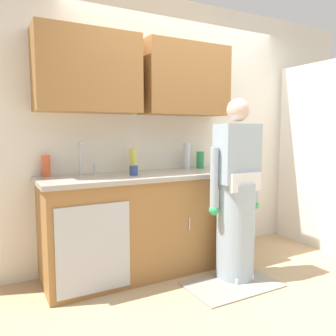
% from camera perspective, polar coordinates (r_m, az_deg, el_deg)
% --- Properties ---
extents(ground_plane, '(9.00, 9.00, 0.00)m').
position_cam_1_polar(ground_plane, '(3.18, 11.75, -18.79)').
color(ground_plane, tan).
extents(kitchen_wall_with_uppers, '(4.80, 0.44, 2.70)m').
position_cam_1_polar(kitchen_wall_with_uppers, '(3.64, 0.30, 8.34)').
color(kitchen_wall_with_uppers, silver).
rests_on(kitchen_wall_with_uppers, ground).
extents(closet_door_panel, '(0.04, 1.10, 2.10)m').
position_cam_1_polar(closet_door_panel, '(4.23, 23.66, 1.75)').
color(closet_door_panel, silver).
rests_on(closet_door_panel, ground).
extents(counter_cabinet, '(1.90, 0.62, 0.90)m').
position_cam_1_polar(counter_cabinet, '(3.30, -3.61, -9.43)').
color(counter_cabinet, '#9E6B38').
rests_on(counter_cabinet, ground).
extents(countertop, '(1.96, 0.66, 0.04)m').
position_cam_1_polar(countertop, '(3.21, -3.63, -1.30)').
color(countertop, '#A8A093').
rests_on(countertop, counter_cabinet).
extents(sink, '(0.50, 0.36, 0.35)m').
position_cam_1_polar(sink, '(3.03, -12.98, -1.78)').
color(sink, '#B7BABF').
rests_on(sink, counter_cabinet).
extents(person_at_sink, '(0.55, 0.34, 1.62)m').
position_cam_1_polar(person_at_sink, '(3.14, 11.28, -5.80)').
color(person_at_sink, white).
rests_on(person_at_sink, ground).
extents(floor_mat, '(0.80, 0.50, 0.01)m').
position_cam_1_polar(floor_mat, '(3.20, 10.66, -18.55)').
color(floor_mat, gray).
rests_on(floor_mat, ground).
extents(bottle_dish_liquid, '(0.07, 0.07, 0.27)m').
position_cam_1_polar(bottle_dish_liquid, '(3.60, 3.08, 2.02)').
color(bottle_dish_liquid, silver).
rests_on(bottle_dish_liquid, countertop).
extents(bottle_water_tall, '(0.07, 0.07, 0.19)m').
position_cam_1_polar(bottle_water_tall, '(3.18, -19.64, 0.34)').
color(bottle_water_tall, '#E05933').
rests_on(bottle_water_tall, countertop).
extents(bottle_cleaner_spray, '(0.08, 0.08, 0.18)m').
position_cam_1_polar(bottle_cleaner_spray, '(3.70, 5.39, 1.36)').
color(bottle_cleaner_spray, '#2D8C4C').
rests_on(bottle_cleaner_spray, countertop).
extents(bottle_water_short, '(0.06, 0.06, 0.23)m').
position_cam_1_polar(bottle_water_short, '(3.31, -5.83, 1.24)').
color(bottle_water_short, '#D8D14C').
rests_on(bottle_water_short, countertop).
extents(cup_by_sink, '(0.08, 0.08, 0.09)m').
position_cam_1_polar(cup_by_sink, '(3.10, -5.73, -0.42)').
color(cup_by_sink, '#33478C').
rests_on(cup_by_sink, countertop).
extents(knife_on_counter, '(0.08, 0.24, 0.01)m').
position_cam_1_polar(knife_on_counter, '(3.56, 10.79, -0.30)').
color(knife_on_counter, silver).
rests_on(knife_on_counter, countertop).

